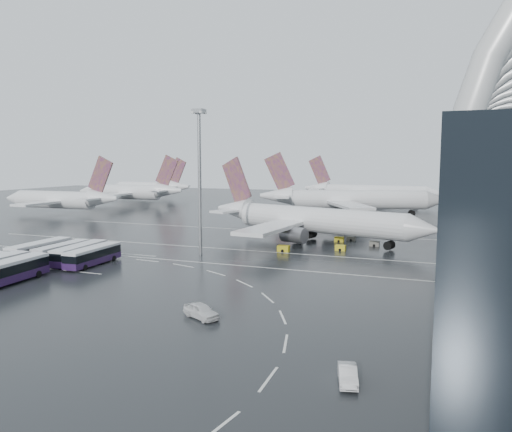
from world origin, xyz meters
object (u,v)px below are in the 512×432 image
(bus_row_near_a, at_px, (40,250))
(floodlight_mast, at_px, (199,164))
(bus_row_near_d, at_px, (93,255))
(gse_cart_belly_d, at_px, (374,243))
(jet_remote_far, at_px, (150,188))
(gse_cart_belly_e, at_px, (339,239))
(bus_row_near_c, at_px, (80,253))
(bus_row_near_b, at_px, (61,252))
(bus_row_far_c, at_px, (8,271))
(gse_cart_belly_a, at_px, (340,248))
(van_curve_b, at_px, (201,311))
(airliner_gate_c, at_px, (368,193))
(jet_remote_mid, at_px, (131,192))
(jet_remote_west, at_px, (62,200))
(airliner_gate_b, at_px, (348,200))
(airliner_main, at_px, (309,220))
(gse_cart_belly_b, at_px, (351,238))
(van_curve_c, at_px, (348,375))
(gse_cart_belly_c, at_px, (283,249))

(bus_row_near_a, relative_size, floodlight_mast, 0.50)
(bus_row_near_d, bearing_deg, gse_cart_belly_d, -51.87)
(jet_remote_far, height_order, gse_cart_belly_e, jet_remote_far)
(jet_remote_far, distance_m, bus_row_near_c, 148.98)
(bus_row_near_b, bearing_deg, bus_row_far_c, -165.14)
(floodlight_mast, bearing_deg, bus_row_near_a, -148.44)
(bus_row_near_b, xyz_separation_m, gse_cart_belly_a, (45.44, 28.21, -1.10))
(bus_row_near_b, relative_size, gse_cart_belly_d, 6.04)
(bus_row_near_b, bearing_deg, van_curve_b, -120.25)
(airliner_gate_c, height_order, jet_remote_mid, jet_remote_mid)
(airliner_gate_c, distance_m, van_curve_b, 155.12)
(gse_cart_belly_e, bearing_deg, bus_row_far_c, -124.44)
(jet_remote_west, distance_m, bus_row_near_b, 80.34)
(airliner_gate_b, height_order, jet_remote_far, airliner_gate_b)
(bus_row_near_b, bearing_deg, gse_cart_belly_d, -57.31)
(airliner_gate_b, bearing_deg, floodlight_mast, -115.89)
(van_curve_b, xyz_separation_m, gse_cart_belly_d, (11.90, 56.67, -0.32))
(airliner_main, relative_size, airliner_gate_b, 0.93)
(airliner_gate_b, height_order, bus_row_far_c, airliner_gate_b)
(airliner_main, distance_m, gse_cart_belly_a, 13.80)
(airliner_main, height_order, bus_row_near_b, airliner_main)
(bus_row_near_c, bearing_deg, jet_remote_west, 38.97)
(bus_row_far_c, bearing_deg, airliner_gate_b, -20.04)
(jet_remote_west, xyz_separation_m, jet_remote_far, (-12.25, 71.18, -0.03))
(bus_row_near_d, bearing_deg, bus_row_near_a, 88.38)
(van_curve_b, distance_m, gse_cart_belly_b, 62.15)
(bus_row_far_c, relative_size, gse_cart_belly_a, 6.94)
(floodlight_mast, bearing_deg, bus_row_near_c, -139.08)
(van_curve_b, xyz_separation_m, gse_cart_belly_a, (6.24, 48.80, -0.32))
(jet_remote_mid, bearing_deg, jet_remote_west, 86.62)
(floodlight_mast, distance_m, gse_cart_belly_e, 37.11)
(jet_remote_mid, height_order, gse_cart_belly_d, jet_remote_mid)
(jet_remote_far, bearing_deg, bus_row_near_c, 121.86)
(bus_row_far_c, bearing_deg, airliner_main, -34.50)
(bus_row_near_a, xyz_separation_m, gse_cart_belly_e, (46.68, 40.11, -1.29))
(bus_row_near_c, distance_m, gse_cart_belly_b, 58.23)
(jet_remote_west, height_order, gse_cart_belly_d, jet_remote_west)
(gse_cart_belly_a, distance_m, gse_cart_belly_e, 10.92)
(bus_row_near_b, bearing_deg, gse_cart_belly_e, -50.43)
(van_curve_b, relative_size, van_curve_c, 1.21)
(bus_row_far_c, bearing_deg, van_curve_b, -101.60)
(jet_remote_mid, bearing_deg, gse_cart_belly_b, 145.25)
(bus_row_near_b, bearing_deg, airliner_main, -46.49)
(gse_cart_belly_b, height_order, gse_cart_belly_c, gse_cart_belly_c)
(bus_row_near_c, xyz_separation_m, bus_row_near_d, (3.48, -0.67, -0.05))
(jet_remote_mid, bearing_deg, van_curve_c, 126.25)
(jet_remote_west, relative_size, van_curve_c, 10.57)
(floodlight_mast, bearing_deg, bus_row_near_d, -131.06)
(jet_remote_mid, bearing_deg, gse_cart_belly_d, 144.54)
(airliner_gate_b, distance_m, gse_cart_belly_d, 57.86)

